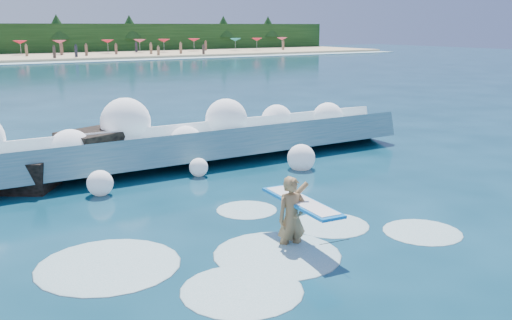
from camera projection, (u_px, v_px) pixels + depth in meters
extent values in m
plane|color=#072F3E|center=(247.00, 236.00, 13.00)|extent=(200.00, 200.00, 0.00)
cube|color=teal|center=(157.00, 153.00, 19.29)|extent=(19.31, 2.94, 1.61)
cube|color=white|center=(148.00, 135.00, 19.84)|extent=(19.31, 1.36, 0.75)
cube|color=black|center=(19.00, 177.00, 16.67)|extent=(2.47, 2.35, 1.09)
cube|color=black|center=(98.00, 153.00, 19.02)|extent=(2.65, 2.40, 1.52)
imported|color=olive|center=(292.00, 219.00, 12.30)|extent=(0.75, 0.55, 1.87)
cube|color=blue|center=(301.00, 202.00, 12.41)|extent=(0.81, 2.60, 0.06)
cube|color=white|center=(301.00, 201.00, 12.40)|extent=(0.69, 2.38, 0.06)
cylinder|color=black|center=(334.00, 242.00, 11.44)|extent=(0.01, 0.91, 0.43)
sphere|color=white|center=(71.00, 151.00, 17.99)|extent=(1.41, 1.41, 1.41)
sphere|color=white|center=(126.00, 123.00, 19.43)|extent=(1.71, 1.71, 1.71)
sphere|color=white|center=(186.00, 143.00, 19.72)|extent=(1.17, 1.17, 1.17)
sphere|color=white|center=(226.00, 120.00, 20.82)|extent=(1.55, 1.55, 1.55)
sphere|color=white|center=(277.00, 120.00, 22.49)|extent=(1.23, 1.23, 1.23)
sphere|color=white|center=(328.00, 118.00, 23.02)|extent=(1.25, 1.25, 1.25)
sphere|color=white|center=(100.00, 183.00, 16.07)|extent=(0.74, 0.74, 0.74)
sphere|color=white|center=(199.00, 167.00, 18.09)|extent=(0.60, 0.60, 0.60)
sphere|color=white|center=(301.00, 158.00, 19.04)|extent=(0.94, 0.94, 0.94)
ellipsoid|color=silver|center=(277.00, 254.00, 11.96)|extent=(2.72, 2.72, 0.14)
ellipsoid|color=silver|center=(242.00, 291.00, 10.34)|extent=(2.28, 2.28, 0.11)
ellipsoid|color=silver|center=(330.00, 225.00, 13.73)|extent=(1.89, 1.89, 0.09)
ellipsoid|color=silver|center=(108.00, 265.00, 11.42)|extent=(2.91, 2.91, 0.15)
ellipsoid|color=silver|center=(247.00, 210.00, 14.86)|extent=(1.60, 1.60, 0.08)
ellipsoid|color=silver|center=(422.00, 232.00, 13.26)|extent=(1.83, 1.83, 0.09)
cone|color=red|center=(20.00, 42.00, 84.87)|extent=(2.00, 2.00, 0.50)
cone|color=#C33957|center=(59.00, 42.00, 86.38)|extent=(2.00, 2.00, 0.50)
cone|color=red|center=(108.00, 41.00, 89.79)|extent=(2.00, 2.00, 0.50)
cone|color=#C33957|center=(140.00, 41.00, 92.30)|extent=(2.00, 2.00, 0.50)
cone|color=red|center=(164.00, 41.00, 94.10)|extent=(2.00, 2.00, 0.50)
cone|color=red|center=(194.00, 40.00, 98.26)|extent=(2.00, 2.00, 0.50)
cone|color=#148080|center=(235.00, 40.00, 100.15)|extent=(2.00, 2.00, 0.50)
cone|color=red|center=(257.00, 39.00, 102.23)|extent=(2.00, 2.00, 0.50)
cone|color=#C33957|center=(282.00, 39.00, 107.27)|extent=(2.00, 2.00, 0.50)
cube|color=#8C664C|center=(278.00, 45.00, 103.14)|extent=(0.35, 0.22, 1.57)
cube|color=#3F332D|center=(158.00, 48.00, 93.00)|extent=(0.35, 0.22, 1.52)
cube|color=#8C664C|center=(201.00, 51.00, 86.73)|extent=(0.35, 0.22, 1.55)
cube|color=brown|center=(288.00, 46.00, 100.48)|extent=(0.35, 0.22, 1.52)
cube|color=#8C664C|center=(253.00, 45.00, 102.77)|extent=(0.35, 0.22, 1.61)
cube|color=brown|center=(284.00, 45.00, 104.52)|extent=(0.35, 0.22, 1.54)
cube|color=#8C664C|center=(181.00, 49.00, 88.87)|extent=(0.35, 0.22, 1.53)
cube|color=#262633|center=(231.00, 45.00, 102.21)|extent=(0.35, 0.22, 1.60)
cube|color=brown|center=(169.00, 47.00, 94.50)|extent=(0.35, 0.22, 1.52)
cube|color=#3F332D|center=(282.00, 45.00, 105.42)|extent=(0.35, 0.22, 1.46)
cube|color=#262633|center=(172.00, 48.00, 90.33)|extent=(0.35, 0.22, 1.52)
cube|color=brown|center=(106.00, 50.00, 84.26)|extent=(0.35, 0.22, 1.43)
cube|color=#8C664C|center=(203.00, 52.00, 87.68)|extent=(0.35, 0.22, 1.38)
cube|color=brown|center=(267.00, 46.00, 101.98)|extent=(0.35, 0.22, 1.39)
cube|color=#8C664C|center=(238.00, 47.00, 96.07)|extent=(0.35, 0.22, 1.55)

